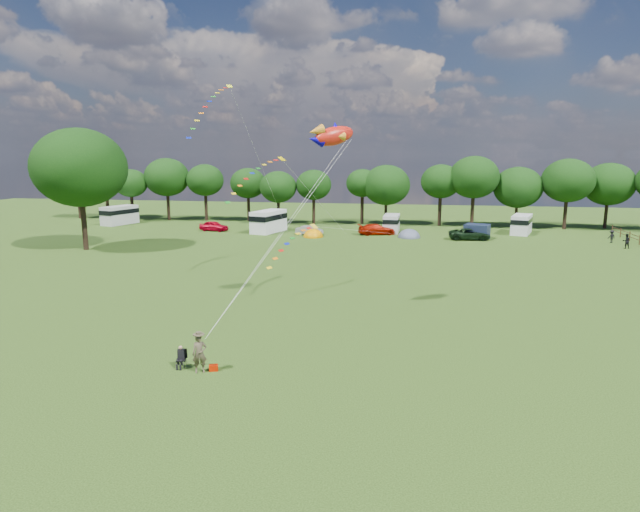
% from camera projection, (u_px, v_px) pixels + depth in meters
% --- Properties ---
extents(ground_plane, '(180.00, 180.00, 0.00)m').
position_uv_depth(ground_plane, '(293.00, 361.00, 27.33)').
color(ground_plane, black).
rests_on(ground_plane, ground).
extents(tree_line, '(102.98, 10.98, 10.27)m').
position_uv_depth(tree_line, '(411.00, 183.00, 78.45)').
color(tree_line, black).
rests_on(tree_line, ground).
extents(big_tree, '(10.00, 10.00, 13.28)m').
position_uv_depth(big_tree, '(80.00, 168.00, 57.85)').
color(big_tree, black).
rests_on(big_tree, ground).
extents(car_a, '(4.36, 2.33, 1.38)m').
position_uv_depth(car_a, '(214.00, 226.00, 74.04)').
color(car_a, '#B8031C').
rests_on(car_a, ground).
extents(car_b, '(3.41, 1.34, 1.19)m').
position_uv_depth(car_b, '(309.00, 230.00, 70.37)').
color(car_b, gray).
rests_on(car_b, ground).
extents(car_c, '(5.10, 3.29, 1.42)m').
position_uv_depth(car_c, '(377.00, 229.00, 70.56)').
color(car_c, '#A11201').
rests_on(car_c, ground).
extents(car_d, '(5.30, 2.73, 1.40)m').
position_uv_depth(car_d, '(470.00, 234.00, 66.37)').
color(car_d, black).
rests_on(car_d, ground).
extents(campervan_a, '(3.86, 6.12, 2.78)m').
position_uv_depth(campervan_a, '(120.00, 214.00, 80.98)').
color(campervan_a, '#B6B6B8').
rests_on(campervan_a, ground).
extents(campervan_b, '(4.02, 6.48, 2.95)m').
position_uv_depth(campervan_b, '(269.00, 221.00, 72.75)').
color(campervan_b, white).
rests_on(campervan_b, ground).
extents(campervan_c, '(2.18, 4.87, 2.36)m').
position_uv_depth(campervan_c, '(391.00, 223.00, 72.86)').
color(campervan_c, '#BDBDBF').
rests_on(campervan_c, ground).
extents(campervan_d, '(3.63, 5.57, 2.52)m').
position_uv_depth(campervan_d, '(522.00, 224.00, 71.28)').
color(campervan_d, silver).
rests_on(campervan_d, ground).
extents(tent_orange, '(2.59, 2.84, 2.03)m').
position_uv_depth(tent_orange, '(313.00, 237.00, 68.78)').
color(tent_orange, orange).
rests_on(tent_orange, ground).
extents(tent_greyblue, '(2.90, 3.18, 2.16)m').
position_uv_depth(tent_greyblue, '(409.00, 237.00, 68.27)').
color(tent_greyblue, '#4E556B').
rests_on(tent_greyblue, ground).
extents(awning_navy, '(3.49, 3.14, 1.81)m').
position_uv_depth(awning_navy, '(477.00, 231.00, 67.23)').
color(awning_navy, '#161F35').
rests_on(awning_navy, ground).
extents(kite_flyer, '(0.82, 0.71, 1.91)m').
position_uv_depth(kite_flyer, '(200.00, 354.00, 25.80)').
color(kite_flyer, '#4D4330').
rests_on(kite_flyer, ground).
extents(camp_chair, '(0.59, 0.60, 1.15)m').
position_uv_depth(camp_chair, '(181.00, 354.00, 26.43)').
color(camp_chair, '#99999E').
rests_on(camp_chair, ground).
extents(kite_bag, '(0.49, 0.40, 0.30)m').
position_uv_depth(kite_bag, '(214.00, 368.00, 26.12)').
color(kite_bag, '#BB1800').
rests_on(kite_bag, ground).
extents(fish_kite, '(3.19, 2.73, 1.79)m').
position_uv_depth(fish_kite, '(331.00, 136.00, 33.70)').
color(fish_kite, red).
rests_on(fish_kite, ground).
extents(streamer_kite_a, '(3.32, 5.50, 5.74)m').
position_uv_depth(streamer_kite_a, '(213.00, 102.00, 55.15)').
color(streamer_kite_a, '#F6FF1C').
rests_on(streamer_kite_a, ground).
extents(streamer_kite_b, '(4.16, 4.69, 3.79)m').
position_uv_depth(streamer_kite_b, '(260.00, 172.00, 45.68)').
color(streamer_kite_b, '#EECD00').
rests_on(streamer_kite_b, ground).
extents(streamer_kite_c, '(3.04, 4.96, 2.79)m').
position_uv_depth(streamer_kite_c, '(297.00, 239.00, 40.83)').
color(streamer_kite_c, yellow).
rests_on(streamer_kite_c, ground).
extents(walker_a, '(0.88, 0.62, 1.68)m').
position_uv_depth(walker_a, '(626.00, 241.00, 60.10)').
color(walker_a, black).
rests_on(walker_a, ground).
extents(walker_b, '(1.10, 0.89, 1.54)m').
position_uv_depth(walker_b, '(611.00, 236.00, 64.00)').
color(walker_b, black).
rests_on(walker_b, ground).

